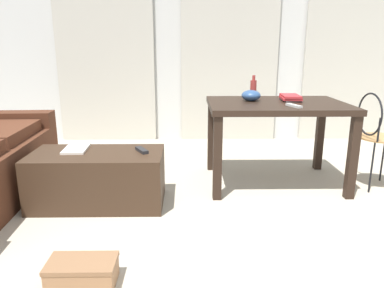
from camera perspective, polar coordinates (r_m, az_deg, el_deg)
The scene contains 13 objects.
ground_plane at distance 3.12m, azimuth 9.70°, elevation -8.59°, with size 8.42×8.42×0.00m, color #B2A893.
wall_back at distance 4.99m, azimuth 5.78°, elevation 14.76°, with size 6.30×0.10×2.44m, color silver.
curtains at distance 4.91m, azimuth 5.85°, elevation 13.28°, with size 4.48×0.03×2.19m.
coffee_table at distance 3.04m, azimuth -14.41°, elevation -5.18°, with size 1.03×0.53×0.43m.
craft_table at distance 3.37m, azimuth 12.98°, elevation 4.60°, with size 1.21×0.86×0.75m.
wire_chair at distance 3.58m, azimuth 26.62°, elevation 2.05°, with size 0.38×0.38×0.85m.
bottle_near at distance 3.63m, azimuth 9.52°, elevation 8.55°, with size 0.06×0.06×0.21m.
bowl at distance 3.39m, azimuth 9.18°, elevation 7.46°, with size 0.17×0.17×0.10m, color #2D4C7A.
book_stack at distance 3.49m, azimuth 15.08°, elevation 6.98°, with size 0.19×0.27×0.05m.
tv_remote_on_table at distance 3.14m, azimuth 15.58°, elevation 5.77°, with size 0.05×0.17×0.02m, color #B7B7B2.
tv_remote_primary at distance 2.93m, azimuth -7.83°, elevation -0.95°, with size 0.05×0.17×0.03m, color #232326.
magazine at distance 3.10m, azimuth -17.60°, elevation -0.72°, with size 0.18×0.28×0.02m, color silver.
shoebox at distance 2.15m, azimuth -16.69°, elevation -18.61°, with size 0.36×0.20×0.14m.
Camera 1 is at (-0.56, -1.45, 1.23)m, focal length 34.27 mm.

